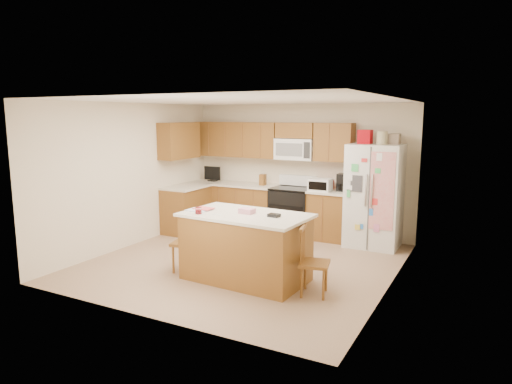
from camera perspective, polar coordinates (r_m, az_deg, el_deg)
The scene contains 9 objects.
ground at distance 7.27m, azimuth -1.57°, elevation -8.76°, with size 4.50×4.50×0.00m, color #856549.
room_shell at distance 6.95m, azimuth -1.62°, elevation 2.59°, with size 4.60×4.60×2.52m.
cabinetry at distance 9.05m, azimuth -1.48°, elevation 0.84°, with size 3.36×1.56×2.15m.
stove at distance 8.83m, azimuth 4.58°, elevation -2.32°, with size 0.76×0.65×1.13m.
refrigerator at distance 8.21m, azimuth 14.57°, elevation -0.32°, with size 0.90×0.79×2.04m.
island at distance 6.40m, azimuth -1.30°, elevation -6.84°, with size 1.78×1.10×1.04m.
windsor_chair_left at distance 6.84m, azimuth -8.53°, elevation -6.23°, with size 0.46×0.48×0.92m.
windsor_chair_back at distance 7.01m, azimuth 0.71°, elevation -5.80°, with size 0.49×0.48×0.90m.
windsor_chair_right at distance 5.93m, azimuth 7.09°, elevation -8.76°, with size 0.44×0.46×0.90m.
Camera 1 is at (3.38, -6.02, 2.28)m, focal length 32.00 mm.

